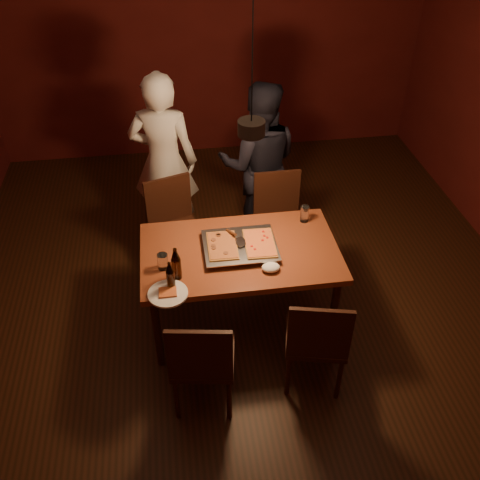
{
  "coord_description": "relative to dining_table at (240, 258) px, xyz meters",
  "views": [
    {
      "loc": [
        -0.53,
        -3.12,
        3.32
      ],
      "look_at": [
        -0.08,
        -0.02,
        0.85
      ],
      "focal_mm": 40.0,
      "sensor_mm": 36.0,
      "label": 1
    }
  ],
  "objects": [
    {
      "name": "room_shell",
      "position": [
        0.08,
        0.02,
        0.72
      ],
      "size": [
        6.0,
        6.0,
        6.0
      ],
      "color": "#35190E",
      "rests_on": "ground"
    },
    {
      "name": "dining_table",
      "position": [
        0.0,
        0.0,
        0.0
      ],
      "size": [
        1.5,
        0.9,
        0.75
      ],
      "color": "brown",
      "rests_on": "floor"
    },
    {
      "name": "chair_far_left",
      "position": [
        -0.48,
        0.79,
        -0.14
      ],
      "size": [
        0.53,
        0.53,
        0.49
      ],
      "rotation": [
        0.0,
        0.0,
        3.44
      ],
      "color": "#38190F",
      "rests_on": "floor"
    },
    {
      "name": "chair_far_right",
      "position": [
        0.46,
        0.75,
        -0.14
      ],
      "size": [
        0.42,
        0.42,
        0.49
      ],
      "rotation": [
        0.0,
        0.0,
        3.15
      ],
      "color": "#38190F",
      "rests_on": "floor"
    },
    {
      "name": "chair_near_left",
      "position": [
        -0.37,
        -0.8,
        -0.14
      ],
      "size": [
        0.48,
        0.48,
        0.49
      ],
      "rotation": [
        0.0,
        0.0,
        -0.16
      ],
      "color": "#38190F",
      "rests_on": "floor"
    },
    {
      "name": "chair_near_right",
      "position": [
        0.43,
        -0.73,
        -0.14
      ],
      "size": [
        0.5,
        0.5,
        0.49
      ],
      "rotation": [
        0.0,
        0.0,
        -0.23
      ],
      "color": "#38190F",
      "rests_on": "floor"
    },
    {
      "name": "pizza_tray",
      "position": [
        0.0,
        0.01,
        0.1
      ],
      "size": [
        0.58,
        0.49,
        0.05
      ],
      "primitive_type": "cube",
      "rotation": [
        0.0,
        0.0,
        -0.07
      ],
      "color": "silver",
      "rests_on": "dining_table"
    },
    {
      "name": "pizza_meat",
      "position": [
        -0.13,
        0.01,
        0.13
      ],
      "size": [
        0.23,
        0.35,
        0.02
      ],
      "primitive_type": "cube",
      "rotation": [
        0.0,
        0.0,
        -0.02
      ],
      "color": "maroon",
      "rests_on": "pizza_tray"
    },
    {
      "name": "pizza_cheese",
      "position": [
        0.15,
        -0.0,
        0.13
      ],
      "size": [
        0.24,
        0.37,
        0.02
      ],
      "primitive_type": "cube",
      "rotation": [
        0.0,
        0.0,
        -0.04
      ],
      "color": "gold",
      "rests_on": "pizza_tray"
    },
    {
      "name": "spatula",
      "position": [
        0.01,
        0.03,
        0.14
      ],
      "size": [
        0.19,
        0.25,
        0.04
      ],
      "primitive_type": null,
      "rotation": [
        0.0,
        0.0,
        0.49
      ],
      "color": "silver",
      "rests_on": "pizza_tray"
    },
    {
      "name": "beer_bottle_a",
      "position": [
        -0.53,
        -0.33,
        0.19
      ],
      "size": [
        0.06,
        0.06,
        0.22
      ],
      "color": "black",
      "rests_on": "dining_table"
    },
    {
      "name": "beer_bottle_b",
      "position": [
        -0.49,
        -0.24,
        0.2
      ],
      "size": [
        0.07,
        0.07,
        0.26
      ],
      "color": "black",
      "rests_on": "dining_table"
    },
    {
      "name": "water_glass_left",
      "position": [
        -0.58,
        -0.12,
        0.14
      ],
      "size": [
        0.08,
        0.08,
        0.12
      ],
      "primitive_type": "cylinder",
      "color": "silver",
      "rests_on": "dining_table"
    },
    {
      "name": "water_glass_right",
      "position": [
        0.57,
        0.3,
        0.14
      ],
      "size": [
        0.07,
        0.07,
        0.14
      ],
      "primitive_type": "cylinder",
      "color": "silver",
      "rests_on": "dining_table"
    },
    {
      "name": "plate_slice",
      "position": [
        -0.56,
        -0.4,
        0.08
      ],
      "size": [
        0.28,
        0.28,
        0.03
      ],
      "color": "white",
      "rests_on": "dining_table"
    },
    {
      "name": "napkin",
      "position": [
        0.19,
        -0.26,
        0.1
      ],
      "size": [
        0.14,
        0.1,
        0.06
      ],
      "primitive_type": "ellipsoid",
      "color": "white",
      "rests_on": "dining_table"
    },
    {
      "name": "diner_white",
      "position": [
        -0.52,
        1.26,
        0.17
      ],
      "size": [
        0.69,
        0.52,
        1.7
      ],
      "primitive_type": "imported",
      "rotation": [
        0.0,
        0.0,
        2.94
      ],
      "color": "white",
      "rests_on": "floor"
    },
    {
      "name": "diner_dark",
      "position": [
        0.35,
        1.18,
        0.12
      ],
      "size": [
        0.86,
        0.72,
        1.59
      ],
      "primitive_type": "imported",
      "rotation": [
        0.0,
        0.0,
        2.98
      ],
      "color": "black",
      "rests_on": "floor"
    },
    {
      "name": "pendant_lamp",
      "position": [
        0.08,
        0.02,
        1.08
      ],
      "size": [
        0.18,
        0.18,
        1.1
      ],
      "color": "black",
      "rests_on": "ceiling"
    }
  ]
}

